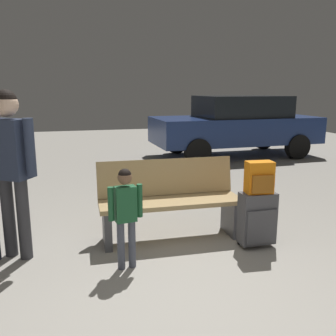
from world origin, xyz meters
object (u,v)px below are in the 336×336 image
at_px(child, 125,208).
at_px(backpack_bright, 259,178).
at_px(suitcase, 257,218).
at_px(bench, 169,200).
at_px(adult, 10,157).
at_px(parked_car_near, 236,124).

bearing_deg(child, backpack_bright, 4.87).
distance_m(suitcase, child, 1.47).
bearing_deg(bench, child, -133.39).
bearing_deg(bench, suitcase, -31.11).
bearing_deg(child, adult, 152.85).
relative_size(bench, backpack_bright, 4.74).
height_order(adult, parked_car_near, adult).
bearing_deg(suitcase, parked_car_near, 67.21).
xyz_separation_m(bench, backpack_bright, (0.84, -0.51, 0.33)).
height_order(suitcase, parked_car_near, parked_car_near).
relative_size(child, parked_car_near, 0.24).
height_order(suitcase, backpack_bright, backpack_bright).
relative_size(suitcase, child, 0.62).
height_order(backpack_bright, parked_car_near, parked_car_near).
xyz_separation_m(suitcase, child, (-1.44, -0.12, 0.28)).
bearing_deg(bench, parked_car_near, 57.10).
height_order(bench, adult, adult).
distance_m(child, parked_car_near, 6.40).
bearing_deg(backpack_bright, adult, 170.66).
relative_size(suitcase, backpack_bright, 1.78).
relative_size(bench, child, 1.65).
distance_m(adult, parked_car_near, 6.65).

